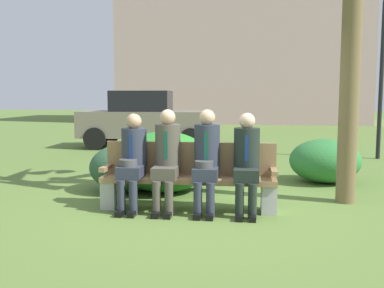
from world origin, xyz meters
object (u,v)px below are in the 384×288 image
at_px(seated_man_centerleft, 167,155).
at_px(shrub_mid_lawn, 325,161).
at_px(seated_man_leftmost, 132,157).
at_px(parked_car_near, 146,119).
at_px(shrub_near_bench, 128,167).
at_px(street_lamp, 382,58).
at_px(building_backdrop, 242,45).
at_px(park_bench, 189,177).
at_px(shrub_far_lawn, 164,162).
at_px(seated_man_centerright, 206,156).
at_px(seated_man_rightmost, 247,158).

relative_size(seated_man_centerleft, shrub_mid_lawn, 1.09).
relative_size(seated_man_leftmost, parked_car_near, 0.33).
height_order(seated_man_leftmost, shrub_mid_lawn, seated_man_leftmost).
bearing_deg(shrub_near_bench, street_lamp, 40.47).
bearing_deg(parked_car_near, street_lamp, -14.63).
distance_m(seated_man_leftmost, parked_car_near, 7.21).
distance_m(seated_man_centerleft, shrub_near_bench, 1.43).
bearing_deg(building_backdrop, park_bench, -90.93).
bearing_deg(seated_man_centerleft, seated_man_leftmost, -178.62).
xyz_separation_m(shrub_mid_lawn, shrub_far_lawn, (-2.69, -1.07, 0.10)).
bearing_deg(shrub_far_lawn, seated_man_centerright, -55.49).
bearing_deg(seated_man_centerright, seated_man_leftmost, -179.67).
height_order(seated_man_centerright, seated_man_rightmost, seated_man_centerright).
bearing_deg(shrub_mid_lawn, seated_man_centerleft, -137.59).
bearing_deg(seated_man_rightmost, shrub_near_bench, 149.93).
relative_size(park_bench, seated_man_centerleft, 1.73).
xyz_separation_m(park_bench, street_lamp, (3.95, 5.30, 1.99)).
height_order(park_bench, seated_man_rightmost, seated_man_rightmost).
distance_m(shrub_near_bench, street_lamp, 6.98).
bearing_deg(shrub_mid_lawn, seated_man_leftmost, -142.42).
bearing_deg(seated_man_centerleft, shrub_far_lawn, 102.83).
xyz_separation_m(park_bench, shrub_far_lawn, (-0.54, 1.02, 0.05)).
height_order(shrub_mid_lawn, building_backdrop, building_backdrop).
bearing_deg(seated_man_rightmost, parked_car_near, 113.16).
bearing_deg(park_bench, shrub_near_bench, 139.14).
distance_m(seated_man_centerright, building_backdrop, 21.62).
distance_m(seated_man_rightmost, street_lamp, 6.51).
bearing_deg(seated_man_leftmost, seated_man_centerright, 0.33).
relative_size(seated_man_leftmost, seated_man_centerleft, 0.96).
relative_size(parked_car_near, building_backdrop, 0.28).
relative_size(seated_man_rightmost, building_backdrop, 0.09).
distance_m(seated_man_centerright, seated_man_rightmost, 0.53).
distance_m(shrub_near_bench, building_backdrop, 20.66).
bearing_deg(seated_man_centerleft, shrub_near_bench, 127.57).
height_order(seated_man_rightmost, parked_car_near, parked_car_near).
distance_m(park_bench, parked_car_near, 7.28).
distance_m(seated_man_centerleft, building_backdrop, 21.63).
height_order(seated_man_centerright, shrub_far_lawn, seated_man_centerright).
distance_m(seated_man_rightmost, building_backdrop, 21.63).
bearing_deg(seated_man_rightmost, street_lamp, 59.68).
relative_size(seated_man_leftmost, shrub_far_lawn, 0.84).
relative_size(shrub_near_bench, parked_car_near, 0.31).
distance_m(shrub_far_lawn, building_backdrop, 20.56).
xyz_separation_m(street_lamp, building_backdrop, (-3.61, 15.85, 2.17)).
bearing_deg(street_lamp, seated_man_leftmost, -130.84).
bearing_deg(shrub_mid_lawn, park_bench, -135.75).
height_order(seated_man_centerleft, building_backdrop, building_backdrop).
xyz_separation_m(park_bench, seated_man_centerleft, (-0.28, -0.12, 0.32)).
relative_size(park_bench, shrub_far_lawn, 1.52).
bearing_deg(seated_man_centerright, seated_man_centerleft, 179.40).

